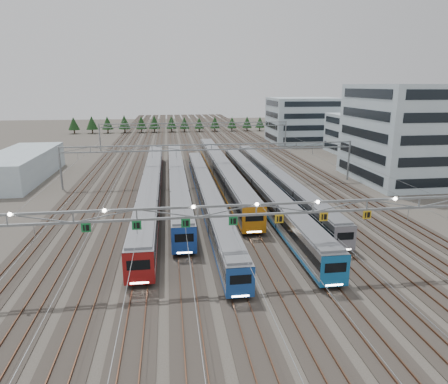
{
  "coord_description": "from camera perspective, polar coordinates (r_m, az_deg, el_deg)",
  "views": [
    {
      "loc": [
        -8.04,
        -35.51,
        18.78
      ],
      "look_at": [
        -0.23,
        20.82,
        3.5
      ],
      "focal_mm": 32.0,
      "sensor_mm": 36.0,
      "label": 1
    }
  ],
  "objects": [
    {
      "name": "gantry_far",
      "position": [
        121.41,
        -4.11,
        9.14
      ],
      "size": [
        56.36,
        0.36,
        8.0
      ],
      "color": "gray",
      "rests_on": "ground"
    },
    {
      "name": "depot_bldg_south",
      "position": [
        87.56,
        24.48,
        7.61
      ],
      "size": [
        18.0,
        22.0,
        18.95
      ],
      "primitive_type": "cube",
      "color": "#AAC0CB",
      "rests_on": "ground"
    },
    {
      "name": "track_bed",
      "position": [
        136.85,
        -4.51,
        7.74
      ],
      "size": [
        54.0,
        260.0,
        5.42
      ],
      "color": "#2D2823",
      "rests_on": "ground"
    },
    {
      "name": "train_f",
      "position": [
        74.91,
        7.24,
        1.96
      ],
      "size": [
        2.66,
        61.61,
        3.45
      ],
      "color": "black",
      "rests_on": "ground"
    },
    {
      "name": "gantry_mid",
      "position": [
        76.94,
        -1.81,
        5.76
      ],
      "size": [
        56.36,
        0.36,
        8.0
      ],
      "color": "gray",
      "rests_on": "ground"
    },
    {
      "name": "gantry_near",
      "position": [
        38.12,
        4.6,
        -2.87
      ],
      "size": [
        56.36,
        0.61,
        8.08
      ],
      "color": "gray",
      "rests_on": "ground"
    },
    {
      "name": "treeline",
      "position": [
        167.14,
        -5.5,
        9.98
      ],
      "size": [
        93.8,
        5.6,
        7.02
      ],
      "color": "#332114",
      "rests_on": "ground"
    },
    {
      "name": "depot_bldg_north",
      "position": [
        138.81,
        11.26,
        10.03
      ],
      "size": [
        22.0,
        18.0,
        14.7
      ],
      "primitive_type": "cube",
      "color": "#AAC0CB",
      "rests_on": "ground"
    },
    {
      "name": "train_e",
      "position": [
        66.77,
        5.16,
        0.52
      ],
      "size": [
        2.86,
        62.3,
        3.72
      ],
      "color": "black",
      "rests_on": "ground"
    },
    {
      "name": "train_d",
      "position": [
        80.92,
        -0.43,
        3.3
      ],
      "size": [
        3.16,
        64.52,
        4.12
      ],
      "color": "black",
      "rests_on": "ground"
    },
    {
      "name": "ground",
      "position": [
        40.97,
        4.42,
        -12.29
      ],
      "size": [
        400.0,
        400.0,
        0.0
      ],
      "primitive_type": "plane",
      "color": "#47423A",
      "rests_on": "ground"
    },
    {
      "name": "train_c",
      "position": [
        64.03,
        -2.43,
        -0.21
      ],
      "size": [
        2.63,
        60.86,
        3.42
      ],
      "color": "black",
      "rests_on": "ground"
    },
    {
      "name": "train_b",
      "position": [
        74.38,
        -6.71,
        1.98
      ],
      "size": [
        2.85,
        62.65,
        3.71
      ],
      "color": "black",
      "rests_on": "ground"
    },
    {
      "name": "west_shed",
      "position": [
        91.79,
        -27.04,
        3.34
      ],
      "size": [
        10.0,
        30.0,
        5.53
      ],
      "primitive_type": "cube",
      "color": "#AAC0CB",
      "rests_on": "ground"
    },
    {
      "name": "depot_bldg_mid",
      "position": [
        119.23,
        18.65,
        7.85
      ],
      "size": [
        14.0,
        16.0,
        10.91
      ],
      "primitive_type": "cube",
      "color": "#AAC0CB",
      "rests_on": "ground"
    },
    {
      "name": "train_a",
      "position": [
        70.72,
        -10.28,
        1.22
      ],
      "size": [
        2.96,
        68.0,
        3.86
      ],
      "color": "black",
      "rests_on": "ground"
    }
  ]
}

